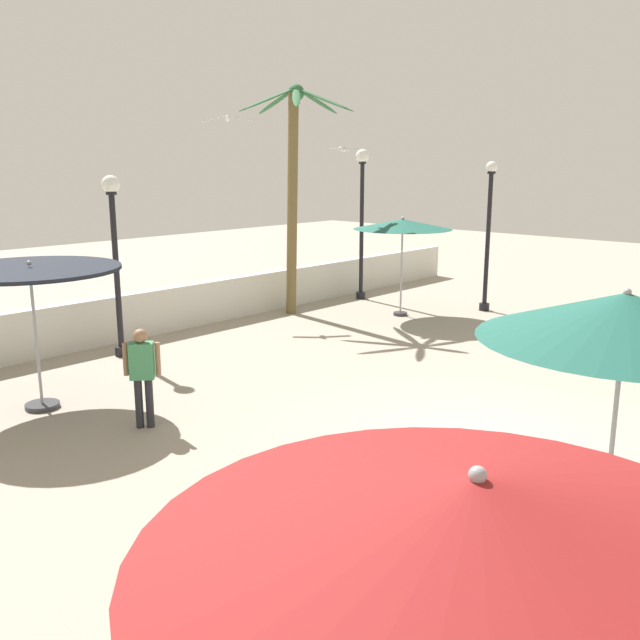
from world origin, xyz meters
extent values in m
plane|color=#9E9384|center=(0.00, 0.00, 0.00)|extent=(56.00, 56.00, 0.00)
cube|color=silver|center=(0.00, 9.30, 0.53)|extent=(25.20, 0.30, 1.06)
cylinder|color=#333338|center=(-1.62, -2.22, 0.04)|extent=(0.43, 0.43, 0.08)
cylinder|color=#A5A5AD|center=(-1.62, -2.22, 1.19)|extent=(0.05, 0.05, 2.38)
cone|color=#1E594C|center=(-1.62, -2.22, 2.56)|extent=(2.80, 2.80, 0.47)
sphere|color=#99999E|center=(-1.62, -2.22, 2.80)|extent=(0.08, 0.08, 0.08)
cone|color=maroon|center=(-5.93, -3.13, 2.53)|extent=(3.02, 3.02, 0.37)
sphere|color=#99999E|center=(-5.93, -3.13, 2.73)|extent=(0.08, 0.08, 0.08)
cylinder|color=#333338|center=(6.36, 6.22, 0.04)|extent=(0.37, 0.37, 0.08)
cylinder|color=#A5A5AD|center=(6.36, 6.22, 1.17)|extent=(0.05, 0.05, 2.34)
cone|color=#1E594C|center=(6.36, 6.22, 2.42)|extent=(2.57, 2.57, 0.26)
sphere|color=#99999E|center=(6.36, 6.22, 2.58)|extent=(0.08, 0.08, 0.08)
cylinder|color=#333338|center=(-3.48, 6.35, 0.04)|extent=(0.55, 0.55, 0.08)
cylinder|color=#A5A5AD|center=(-3.48, 6.35, 1.18)|extent=(0.05, 0.05, 2.35)
cylinder|color=black|center=(-3.48, 6.35, 2.33)|extent=(2.84, 2.84, 0.06)
sphere|color=#99999E|center=(-3.48, 6.35, 2.43)|extent=(0.08, 0.08, 0.08)
cylinder|color=brown|center=(4.65, 8.56, 2.86)|extent=(0.44, 0.27, 5.73)
sphere|color=#2E623A|center=(4.83, 8.56, 5.73)|extent=(0.43, 0.43, 0.43)
ellipsoid|color=#2E623A|center=(5.61, 8.53, 5.55)|extent=(1.51, 0.26, 0.61)
ellipsoid|color=#2E623A|center=(5.35, 9.14, 5.55)|extent=(1.15, 1.25, 0.61)
ellipsoid|color=#2E623A|center=(4.88, 9.35, 5.55)|extent=(0.30, 1.51, 0.61)
ellipsoid|color=#2E623A|center=(4.38, 9.21, 5.55)|extent=(1.01, 1.35, 0.61)
ellipsoid|color=#2E623A|center=(4.04, 8.67, 5.55)|extent=(1.51, 0.41, 0.61)
ellipsoid|color=#2E623A|center=(4.27, 8.00, 5.55)|extent=(1.20, 1.20, 0.61)
ellipsoid|color=#2E623A|center=(4.92, 7.77, 5.55)|extent=(0.38, 1.51, 0.61)
ellipsoid|color=#2E623A|center=(5.45, 8.07, 5.55)|extent=(1.30, 1.08, 0.61)
cylinder|color=black|center=(8.44, 4.89, 0.10)|extent=(0.28, 0.28, 0.20)
cylinder|color=black|center=(8.44, 4.89, 1.86)|extent=(0.12, 0.12, 3.72)
cylinder|color=black|center=(8.44, 4.89, 3.72)|extent=(0.22, 0.22, 0.06)
sphere|color=white|center=(8.44, 4.89, 3.87)|extent=(0.30, 0.30, 0.30)
cylinder|color=black|center=(7.43, 8.47, 0.10)|extent=(0.28, 0.28, 0.20)
cylinder|color=black|center=(7.43, 8.47, 1.99)|extent=(0.12, 0.12, 3.97)
cylinder|color=black|center=(7.43, 8.47, 3.97)|extent=(0.22, 0.22, 0.06)
sphere|color=white|center=(7.43, 8.47, 4.17)|extent=(0.39, 0.39, 0.39)
cylinder|color=black|center=(-0.85, 8.19, 0.10)|extent=(0.28, 0.28, 0.20)
cylinder|color=black|center=(-0.85, 8.19, 1.69)|extent=(0.12, 0.12, 3.39)
cylinder|color=black|center=(-0.85, 8.19, 3.39)|extent=(0.22, 0.22, 0.06)
sphere|color=white|center=(-0.85, 8.19, 3.57)|extent=(0.36, 0.36, 0.36)
cylinder|color=#26262D|center=(-2.86, 4.40, 0.40)|extent=(0.12, 0.12, 0.79)
cylinder|color=#26262D|center=(-2.74, 4.29, 0.40)|extent=(0.12, 0.12, 0.79)
cube|color=#3F8C59|center=(-2.80, 4.35, 1.07)|extent=(0.43, 0.42, 0.56)
sphere|color=#936B4C|center=(-2.80, 4.35, 1.46)|extent=(0.21, 0.21, 0.21)
cylinder|color=#936B4C|center=(-2.98, 4.50, 1.10)|extent=(0.08, 0.08, 0.50)
cylinder|color=#936B4C|center=(-2.62, 4.19, 1.10)|extent=(0.08, 0.08, 0.50)
ellipsoid|color=white|center=(3.91, 10.20, 5.10)|extent=(0.30, 0.32, 0.12)
sphere|color=white|center=(3.80, 10.07, 5.13)|extent=(0.10, 0.10, 0.10)
cube|color=silver|center=(4.17, 9.98, 5.12)|extent=(0.60, 0.55, 0.11)
cube|color=silver|center=(3.65, 10.42, 5.12)|extent=(0.59, 0.54, 0.21)
ellipsoid|color=white|center=(5.73, 7.68, 4.31)|extent=(0.17, 0.33, 0.12)
sphere|color=white|center=(5.76, 7.85, 4.34)|extent=(0.10, 0.10, 0.10)
cube|color=silver|center=(5.48, 7.72, 4.33)|extent=(0.53, 0.22, 0.05)
cube|color=silver|center=(5.99, 7.64, 4.33)|extent=(0.53, 0.22, 0.04)
cube|color=brown|center=(6.50, 0.92, 0.20)|extent=(0.70, 0.70, 0.40)
sphere|color=#2D6B33|center=(6.50, 0.92, 0.55)|extent=(0.60, 0.60, 0.60)
camera|label=1|loc=(-8.35, -4.47, 4.01)|focal=38.86mm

